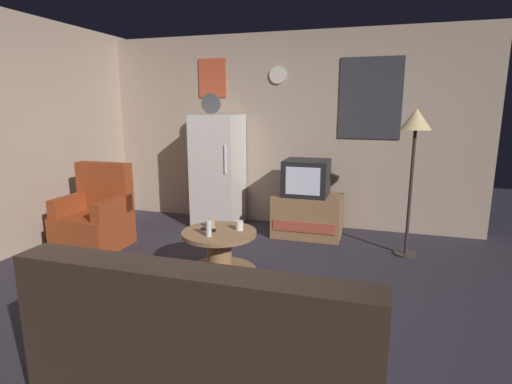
{
  "coord_description": "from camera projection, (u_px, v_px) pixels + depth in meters",
  "views": [
    {
      "loc": [
        1.28,
        -2.96,
        1.61
      ],
      "look_at": [
        0.09,
        0.9,
        0.75
      ],
      "focal_mm": 28.37,
      "sensor_mm": 36.0,
      "label": 1
    }
  ],
  "objects": [
    {
      "name": "ground_plane",
      "position": [
        215.0,
        298.0,
        3.47
      ],
      "size": [
        12.0,
        12.0,
        0.0
      ],
      "primitive_type": "plane",
      "color": "#2D2833"
    },
    {
      "name": "remote_control",
      "position": [
        208.0,
        230.0,
        3.89
      ],
      "size": [
        0.16,
        0.07,
        0.02
      ],
      "primitive_type": "cube",
      "rotation": [
        0.0,
        0.0,
        -0.18
      ],
      "color": "black",
      "rests_on": "coffee_table"
    },
    {
      "name": "mug_ceramic_tan",
      "position": [
        211.0,
        223.0,
        3.98
      ],
      "size": [
        0.08,
        0.08,
        0.09
      ],
      "primitive_type": "cylinder",
      "color": "tan",
      "rests_on": "coffee_table"
    },
    {
      "name": "coffee_table",
      "position": [
        220.0,
        253.0,
        3.92
      ],
      "size": [
        0.72,
        0.72,
        0.43
      ],
      "color": "#8E6642",
      "rests_on": "ground_plane"
    },
    {
      "name": "tv_stand",
      "position": [
        307.0,
        215.0,
        5.08
      ],
      "size": [
        0.84,
        0.53,
        0.52
      ],
      "color": "#8E6642",
      "rests_on": "ground_plane"
    },
    {
      "name": "mug_ceramic_white",
      "position": [
        239.0,
        225.0,
        3.91
      ],
      "size": [
        0.08,
        0.08,
        0.09
      ],
      "primitive_type": "cylinder",
      "color": "silver",
      "rests_on": "coffee_table"
    },
    {
      "name": "wall_with_art",
      "position": [
        284.0,
        131.0,
        5.49
      ],
      "size": [
        5.2,
        0.12,
        2.55
      ],
      "color": "tan",
      "rests_on": "ground_plane"
    },
    {
      "name": "standing_lamp",
      "position": [
        415.0,
        131.0,
        4.19
      ],
      "size": [
        0.32,
        0.32,
        1.59
      ],
      "color": "#332D28",
      "rests_on": "ground_plane"
    },
    {
      "name": "crt_tv",
      "position": [
        306.0,
        178.0,
        4.99
      ],
      "size": [
        0.54,
        0.51,
        0.44
      ],
      "color": "black",
      "rests_on": "tv_stand"
    },
    {
      "name": "fridge",
      "position": [
        218.0,
        170.0,
        5.48
      ],
      "size": [
        0.6,
        0.62,
        1.77
      ],
      "color": "silver",
      "rests_on": "ground_plane"
    },
    {
      "name": "armchair",
      "position": [
        96.0,
        218.0,
        4.67
      ],
      "size": [
        0.68,
        0.68,
        0.96
      ],
      "color": "maroon",
      "rests_on": "ground_plane"
    },
    {
      "name": "wine_glass",
      "position": [
        209.0,
        229.0,
        3.71
      ],
      "size": [
        0.05,
        0.05,
        0.15
      ],
      "primitive_type": "cylinder",
      "color": "silver",
      "rests_on": "coffee_table"
    },
    {
      "name": "couch",
      "position": [
        209.0,
        362.0,
        2.09
      ],
      "size": [
        1.7,
        0.8,
        0.92
      ],
      "color": "#38281E",
      "rests_on": "ground_plane"
    }
  ]
}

